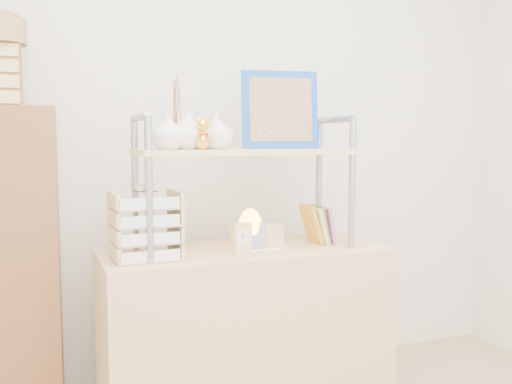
# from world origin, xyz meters

# --- Properties ---
(desk) EXTENTS (1.20, 0.50, 0.75)m
(desk) POSITION_xyz_m (0.00, 1.20, 0.38)
(desk) COLOR tan
(desk) RESTS_ON ground
(cabinet) EXTENTS (0.47, 0.27, 1.35)m
(cabinet) POSITION_xyz_m (-0.95, 1.57, 0.68)
(cabinet) COLOR brown
(cabinet) RESTS_ON ground
(hutch) EXTENTS (0.90, 0.34, 0.77)m
(hutch) POSITION_xyz_m (-0.06, 1.21, 1.19)
(hutch) COLOR #8F949C
(hutch) RESTS_ON desk
(letter_tray) EXTENTS (0.25, 0.23, 0.29)m
(letter_tray) POSITION_xyz_m (-0.43, 1.14, 0.87)
(letter_tray) COLOR tan
(letter_tray) RESTS_ON desk
(salt_lamp) EXTENTS (0.11, 0.11, 0.17)m
(salt_lamp) POSITION_xyz_m (0.03, 1.21, 0.84)
(salt_lamp) COLOR brown
(salt_lamp) RESTS_ON desk
(desk_clock) EXTENTS (0.09, 0.06, 0.12)m
(desk_clock) POSITION_xyz_m (-0.04, 1.13, 0.81)
(desk_clock) COLOR #D8B674
(desk_clock) RESTS_ON desk
(postcard_stand) EXTENTS (0.17, 0.06, 0.12)m
(postcard_stand) POSITION_xyz_m (0.08, 1.16, 0.78)
(postcard_stand) COLOR white
(postcard_stand) RESTS_ON desk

